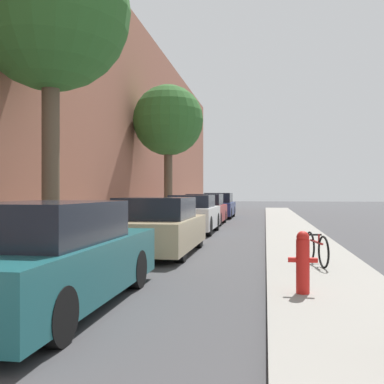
{
  "coord_description": "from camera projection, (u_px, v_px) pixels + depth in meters",
  "views": [
    {
      "loc": [
        1.87,
        0.29,
        1.57
      ],
      "look_at": [
        0.1,
        11.07,
        1.57
      ],
      "focal_mm": 41.8,
      "sensor_mm": 36.0,
      "label": 1
    }
  ],
  "objects": [
    {
      "name": "fire_hydrant",
      "position": [
        303.0,
        261.0,
        6.38
      ],
      "size": [
        0.41,
        0.19,
        0.89
      ],
      "color": "red",
      "rests_on": "sidewalk_right"
    },
    {
      "name": "parked_car_white",
      "position": [
        193.0,
        215.0,
        17.11
      ],
      "size": [
        1.71,
        3.95,
        1.45
      ],
      "color": "black",
      "rests_on": "ground"
    },
    {
      "name": "ground_plane",
      "position": [
        212.0,
        236.0,
        15.81
      ],
      "size": [
        120.0,
        120.0,
        0.0
      ],
      "primitive_type": "plane",
      "color": "#3D3D3F"
    },
    {
      "name": "building_facade_left",
      "position": [
        97.0,
        105.0,
        16.5
      ],
      "size": [
        0.7,
        52.0,
        9.56
      ],
      "color": "#9E604C",
      "rests_on": "ground"
    },
    {
      "name": "street_tree_far",
      "position": [
        168.0,
        121.0,
        19.59
      ],
      "size": [
        3.09,
        3.09,
        6.15
      ],
      "color": "brown",
      "rests_on": "sidewalk_left"
    },
    {
      "name": "bicycle",
      "position": [
        316.0,
        249.0,
        8.91
      ],
      "size": [
        0.45,
        1.51,
        0.62
      ],
      "rotation": [
        0.0,
        0.0,
        0.18
      ],
      "color": "black",
      "rests_on": "sidewalk_right"
    },
    {
      "name": "parked_car_navy",
      "position": [
        219.0,
        206.0,
        27.17
      ],
      "size": [
        1.73,
        4.39,
        1.51
      ],
      "color": "black",
      "rests_on": "ground"
    },
    {
      "name": "parked_car_red",
      "position": [
        205.0,
        210.0,
        21.78
      ],
      "size": [
        1.78,
        4.06,
        1.48
      ],
      "color": "black",
      "rests_on": "ground"
    },
    {
      "name": "sidewalk_left",
      "position": [
        133.0,
        233.0,
        16.28
      ],
      "size": [
        2.0,
        52.0,
        0.12
      ],
      "color": "gray",
      "rests_on": "ground"
    },
    {
      "name": "parked_car_champagne",
      "position": [
        158.0,
        227.0,
        11.36
      ],
      "size": [
        1.89,
        4.22,
        1.43
      ],
      "color": "black",
      "rests_on": "ground"
    },
    {
      "name": "sidewalk_right",
      "position": [
        295.0,
        236.0,
        15.34
      ],
      "size": [
        2.0,
        52.0,
        0.12
      ],
      "color": "gray",
      "rests_on": "ground"
    },
    {
      "name": "street_tree_near",
      "position": [
        51.0,
        12.0,
        9.45
      ],
      "size": [
        3.38,
        3.38,
        7.0
      ],
      "color": "brown",
      "rests_on": "sidewalk_left"
    },
    {
      "name": "parked_car_teal",
      "position": [
        52.0,
        258.0,
        5.99
      ],
      "size": [
        1.68,
        4.52,
        1.44
      ],
      "color": "black",
      "rests_on": "ground"
    }
  ]
}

